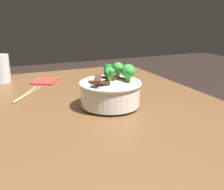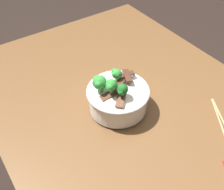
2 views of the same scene
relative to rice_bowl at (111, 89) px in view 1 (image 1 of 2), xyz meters
The scene contains 5 objects.
dining_table 0.20m from the rice_bowl, 106.32° to the right, with size 1.30×0.93×0.77m.
rice_bowl is the anchor object (origin of this frame).
drinking_glass 0.61m from the rice_bowl, 146.94° to the right, with size 0.08×0.08×0.13m.
chopsticks_pair 0.37m from the rice_bowl, 135.29° to the right, with size 0.19×0.13×0.01m.
folded_napkin 0.46m from the rice_bowl, 161.17° to the right, with size 0.12×0.10×0.01m, color red.
Camera 1 is at (0.83, -0.29, 1.09)m, focal length 43.21 mm.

